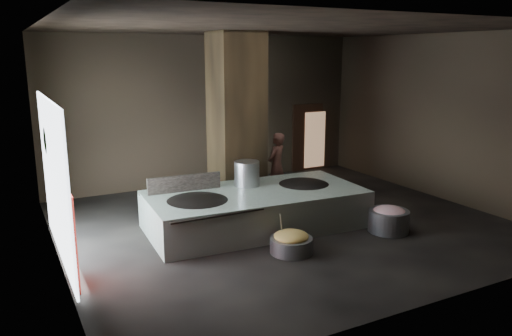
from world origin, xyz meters
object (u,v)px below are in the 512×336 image
wok_right (304,188)px  stock_pot (247,175)px  hearth_platform (256,209)px  cook (277,165)px  wok_left (198,205)px  meat_basin (389,221)px  veg_basin (291,245)px

wok_right → stock_pot: 1.44m
hearth_platform → stock_pot: size_ratio=7.67×
cook → wok_left: bearing=0.8°
wok_left → stock_pot: bearing=21.8°
stock_pot → wok_left: bearing=-158.2°
wok_left → hearth_platform: bearing=2.0°
cook → stock_pot: bearing=8.9°
hearth_platform → wok_right: 1.39m
hearth_platform → cook: bearing=52.5°
wok_left → meat_basin: bearing=-22.4°
cook → meat_basin: bearing=71.2°
stock_pot → meat_basin: stock_pot is taller
wok_right → veg_basin: 2.35m
wok_right → wok_left: bearing=-178.0°
cook → wok_right: bearing=48.1°
wok_right → stock_pot: size_ratio=2.25×
wok_left → wok_right: 2.80m
wok_right → veg_basin: (-1.44, -1.77, -0.59)m
hearth_platform → wok_left: size_ratio=3.17×
veg_basin → cook: bearing=64.3°
stock_pot → meat_basin: (2.48, -2.24, -0.88)m
hearth_platform → stock_pot: (0.05, 0.55, 0.70)m
hearth_platform → cook: (1.69, 1.96, 0.48)m
wok_left → meat_basin: (3.98, -1.64, -0.50)m
veg_basin → stock_pot: bearing=86.6°
wok_right → stock_pot: (-1.30, 0.50, 0.38)m
wok_left → meat_basin: wok_left is taller
hearth_platform → veg_basin: size_ratio=5.72×
wok_right → stock_pot: stock_pot is taller
wok_right → meat_basin: wok_right is taller
hearth_platform → stock_pot: stock_pot is taller
hearth_platform → wok_left: wok_left is taller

